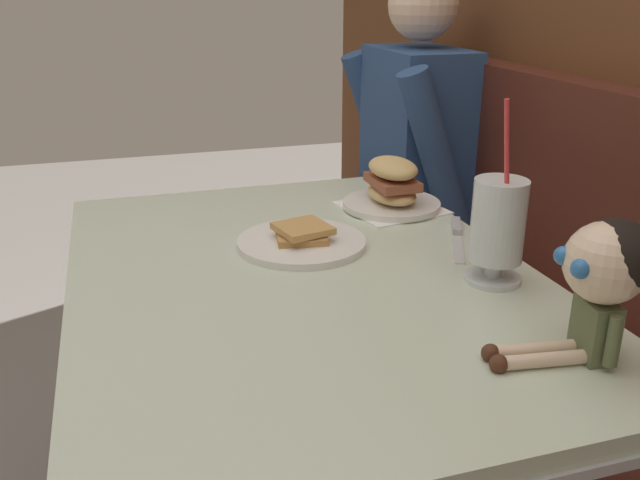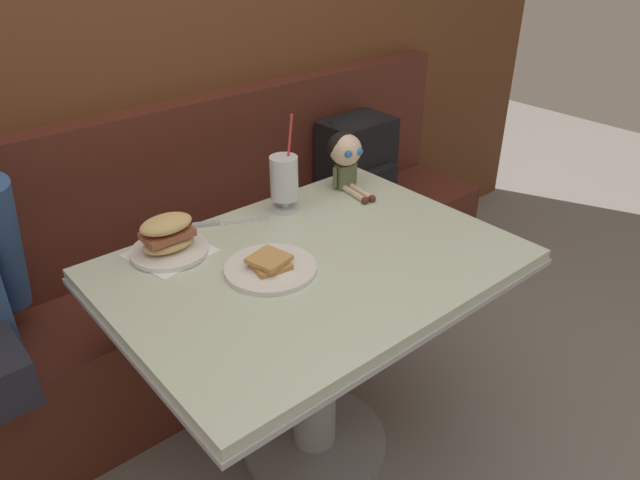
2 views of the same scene
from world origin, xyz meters
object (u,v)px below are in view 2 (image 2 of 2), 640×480
Objects in this scene: butter_knife at (217,223)px; seated_doll at (345,153)px; milkshake_glass at (284,180)px; sandwich_plate at (168,239)px; backpack at (358,159)px; toast_plate at (270,267)px.

seated_doll reaches higher than butter_knife.
sandwich_plate is (-0.42, -0.01, -0.06)m from milkshake_glass.
backpack is (0.84, 0.25, -0.09)m from butter_knife.
seated_doll is at bearing 0.88° from sandwich_plate.
toast_plate is 1.06× the size of sandwich_plate.
sandwich_plate is at bearing 122.40° from toast_plate.
butter_knife is at bearing 167.29° from milkshake_glass.
sandwich_plate is at bearing -163.09° from backpack.
butter_knife is (0.19, 0.06, -0.04)m from sandwich_plate.
milkshake_glass is 0.25m from butter_knife.
sandwich_plate reaches higher than toast_plate.
toast_plate reaches higher than butter_knife.
milkshake_glass reaches higher than sandwich_plate.
butter_knife is 0.50m from seated_doll.
toast_plate is 1.14× the size of butter_knife.
seated_doll reaches higher than backpack.
toast_plate is at bearing -152.56° from seated_doll.
butter_knife is at bearing 17.76° from sandwich_plate.
milkshake_glass is at bearing 46.52° from toast_plate.
toast_plate is 0.62× the size of backpack.
toast_plate is 0.59m from seated_doll.
butter_knife is 0.54× the size of backpack.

